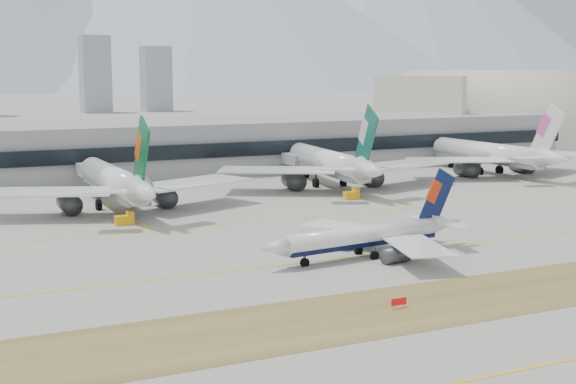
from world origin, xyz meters
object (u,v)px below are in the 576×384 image
widebody_china_air (493,155)px  hangar (508,146)px  widebody_eva (116,183)px  taxiing_airliner (370,236)px  widebody_cathay (331,164)px  terminal (142,148)px

widebody_china_air → hangar: (64.06, 67.13, -5.61)m
widebody_eva → taxiing_airliner: bearing=-156.9°
widebody_eva → widebody_cathay: size_ratio=0.97×
widebody_eva → hangar: 193.43m
widebody_cathay → widebody_china_air: 54.54m
widebody_cathay → hangar: hangar is taller
taxiing_airliner → terminal: terminal is taller
taxiing_airliner → widebody_eva: size_ratio=0.66×
widebody_cathay → widebody_eva: bearing=106.4°
taxiing_airliner → terminal: 120.59m
widebody_china_air → terminal: 101.98m
widebody_eva → widebody_cathay: widebody_cathay is taller
widebody_china_air → hangar: 92.96m
taxiing_airliner → widebody_china_air: bearing=-146.3°
widebody_china_air → widebody_eva: bearing=95.2°
widebody_cathay → terminal: 61.14m
widebody_china_air → terminal: (-90.50, 46.97, 1.76)m
taxiing_airliner → widebody_cathay: size_ratio=0.65×
terminal → hangar: hangar is taller
taxiing_airliner → terminal: (-4.03, 120.44, 4.24)m
widebody_cathay → terminal: bearing=43.4°
widebody_china_air → hangar: size_ratio=0.67×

